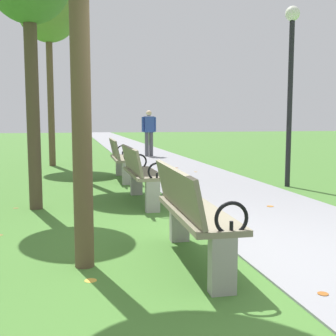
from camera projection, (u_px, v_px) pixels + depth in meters
ground_plane at (241, 258)px, 4.17m from camera, size 80.00×80.00×0.00m
paved_walkway at (126, 145)px, 21.87m from camera, size 2.32×44.00×0.02m
park_bench_1 at (192, 212)px, 3.99m from camera, size 0.51×1.61×0.90m
park_bench_2 at (140, 173)px, 6.89m from camera, size 0.48×1.60×0.90m
park_bench_3 at (121, 158)px, 9.51m from camera, size 0.50×1.61×0.90m
tree_4 at (48, 10)px, 11.98m from camera, size 1.71×1.71×5.35m
pedestrian_walking at (149, 131)px, 15.32m from camera, size 0.53×0.26×1.62m
lamp_post at (291, 69)px, 8.37m from camera, size 0.28×0.28×3.48m
scattered_leaves at (150, 192)px, 7.89m from camera, size 3.98×9.59×0.02m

